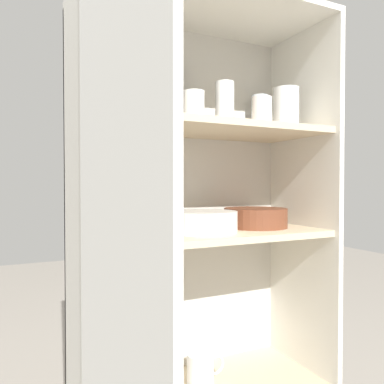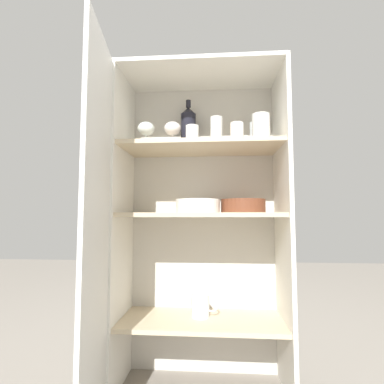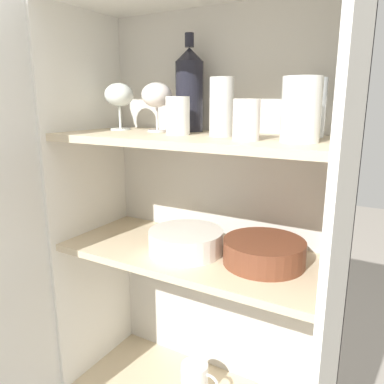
{
  "view_description": "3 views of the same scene",
  "coord_description": "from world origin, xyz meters",
  "px_view_note": "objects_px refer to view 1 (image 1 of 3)",
  "views": [
    {
      "loc": [
        -0.53,
        -0.85,
        0.95
      ],
      "look_at": [
        -0.03,
        0.19,
        0.92
      ],
      "focal_mm": 35.0,
      "sensor_mm": 36.0,
      "label": 1
    },
    {
      "loc": [
        0.07,
        -1.26,
        0.79
      ],
      "look_at": [
        -0.04,
        0.16,
        0.9
      ],
      "focal_mm": 28.0,
      "sensor_mm": 36.0,
      "label": 2
    },
    {
      "loc": [
        0.49,
        -0.69,
        1.21
      ],
      "look_at": [
        0.01,
        0.14,
        0.98
      ],
      "focal_mm": 35.0,
      "sensor_mm": 36.0,
      "label": 3
    }
  ],
  "objects_px": {
    "plate_stack_white": "(203,222)",
    "mixing_bowl_large": "(255,217)",
    "coffee_mug_primary": "(201,370)",
    "wine_bottle": "(171,92)"
  },
  "relations": [
    {
      "from": "plate_stack_white",
      "to": "mixing_bowl_large",
      "type": "relative_size",
      "value": 0.99
    },
    {
      "from": "mixing_bowl_large",
      "to": "coffee_mug_primary",
      "type": "height_order",
      "value": "mixing_bowl_large"
    },
    {
      "from": "wine_bottle",
      "to": "plate_stack_white",
      "type": "bearing_deg",
      "value": -64.39
    },
    {
      "from": "plate_stack_white",
      "to": "wine_bottle",
      "type": "bearing_deg",
      "value": 115.61
    },
    {
      "from": "plate_stack_white",
      "to": "coffee_mug_primary",
      "type": "bearing_deg",
      "value": 71.96
    },
    {
      "from": "plate_stack_white",
      "to": "mixing_bowl_large",
      "type": "height_order",
      "value": "mixing_bowl_large"
    },
    {
      "from": "plate_stack_white",
      "to": "mixing_bowl_large",
      "type": "bearing_deg",
      "value": 8.85
    },
    {
      "from": "wine_bottle",
      "to": "coffee_mug_primary",
      "type": "height_order",
      "value": "wine_bottle"
    },
    {
      "from": "wine_bottle",
      "to": "mixing_bowl_large",
      "type": "relative_size",
      "value": 1.28
    },
    {
      "from": "mixing_bowl_large",
      "to": "coffee_mug_primary",
      "type": "xyz_separation_m",
      "value": [
        -0.2,
        0.0,
        -0.47
      ]
    }
  ]
}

